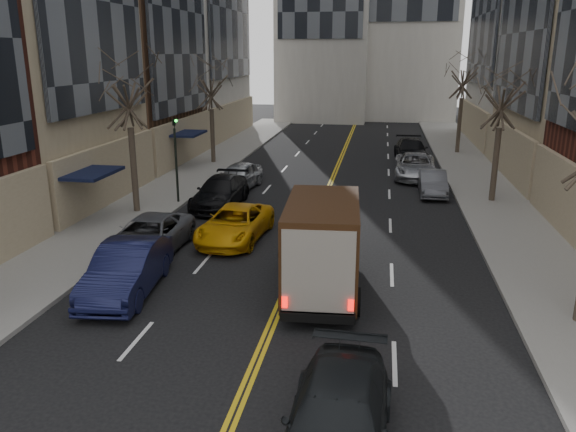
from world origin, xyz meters
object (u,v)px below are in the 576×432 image
at_px(taxi, 235,224).
at_px(ups_truck, 323,246).
at_px(observer_sedan, 337,422).
at_px(pedestrian, 283,247).

bearing_deg(taxi, ups_truck, -45.45).
xyz_separation_m(ups_truck, observer_sedan, (1.11, -7.67, -0.90)).
relative_size(observer_sedan, pedestrian, 3.20).
distance_m(taxi, pedestrian, 3.79).
relative_size(observer_sedan, taxi, 1.01).
relative_size(taxi, pedestrian, 3.17).
height_order(ups_truck, pedestrian, ups_truck).
bearing_deg(observer_sedan, ups_truck, 100.48).
distance_m(ups_truck, observer_sedan, 7.80).
xyz_separation_m(ups_truck, taxi, (-4.20, 4.83, -0.92)).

